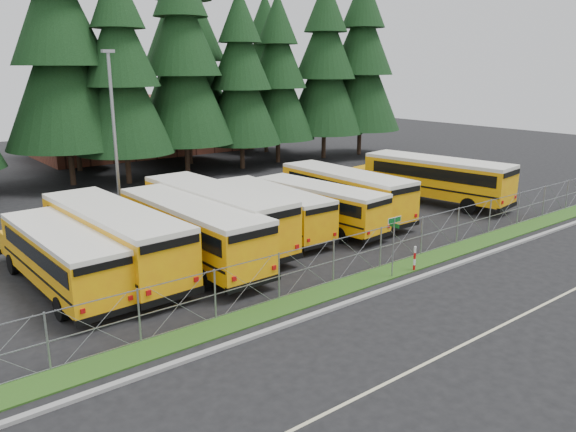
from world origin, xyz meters
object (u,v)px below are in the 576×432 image
at_px(bus_5, 315,207).
at_px(bus_6, 341,194).
at_px(bus_3, 212,216).
at_px(bus_4, 269,211).
at_px(bus_0, 60,259).
at_px(striped_bollard, 415,259).
at_px(street_sign, 394,234).
at_px(bus_1, 111,241).
at_px(bus_east, 431,180).
at_px(light_standard, 114,131).
at_px(bus_2, 188,232).

height_order(bus_5, bus_6, bus_6).
distance_m(bus_3, bus_4, 3.69).
bearing_deg(bus_4, bus_6, 2.95).
height_order(bus_0, striped_bollard, bus_0).
height_order(street_sign, striped_bollard, street_sign).
distance_m(bus_1, bus_east, 22.74).
height_order(bus_1, light_standard, light_standard).
distance_m(bus_1, light_standard, 10.13).
distance_m(bus_0, bus_1, 2.49).
distance_m(bus_4, bus_6, 5.71).
bearing_deg(bus_east, light_standard, 146.24).
distance_m(bus_0, light_standard, 11.76).
xyz_separation_m(bus_1, bus_4, (9.45, 0.70, -0.26)).
relative_size(bus_2, bus_3, 0.97).
bearing_deg(bus_5, light_standard, 127.91).
bearing_deg(bus_5, bus_4, 156.48).
bearing_deg(light_standard, bus_1, -114.44).
height_order(bus_0, street_sign, street_sign).
height_order(bus_3, bus_6, bus_3).
distance_m(bus_1, bus_5, 12.11).
height_order(bus_1, striped_bollard, bus_1).
bearing_deg(bus_4, bus_2, -163.50).
height_order(bus_2, bus_east, bus_east).
height_order(bus_east, light_standard, light_standard).
xyz_separation_m(bus_0, bus_2, (5.86, -0.35, 0.17)).
bearing_deg(striped_bollard, bus_6, 66.25).
distance_m(bus_5, light_standard, 12.66).
bearing_deg(bus_0, striped_bollard, -32.07).
height_order(bus_4, bus_6, bus_6).
relative_size(bus_3, striped_bollard, 10.12).
bearing_deg(bus_4, bus_east, -2.27).
bearing_deg(light_standard, bus_6, -34.20).
distance_m(bus_0, bus_5, 14.53).
bearing_deg(bus_east, street_sign, -157.26).
xyz_separation_m(bus_3, bus_5, (6.34, -0.93, -0.27)).
height_order(bus_3, bus_5, bus_3).
bearing_deg(light_standard, bus_5, -46.42).
bearing_deg(bus_0, bus_4, 4.06).
bearing_deg(bus_east, bus_0, 171.76).
height_order(bus_1, bus_2, bus_1).
bearing_deg(striped_bollard, bus_1, 142.89).
bearing_deg(bus_3, bus_6, -1.84).
relative_size(bus_6, bus_east, 0.95).
relative_size(bus_0, light_standard, 1.03).
height_order(bus_5, street_sign, street_sign).
xyz_separation_m(bus_5, striped_bollard, (-1.01, -8.24, -0.72)).
relative_size(bus_3, light_standard, 1.20).
bearing_deg(bus_3, bus_5, -10.53).
height_order(bus_0, light_standard, light_standard).
xyz_separation_m(bus_1, light_standard, (3.86, 8.50, 3.92)).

